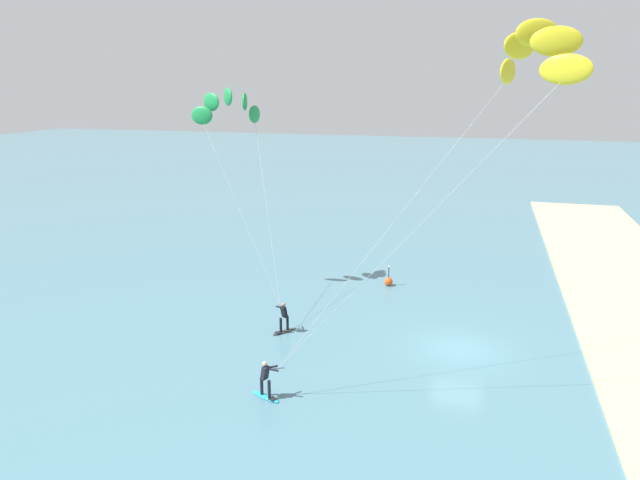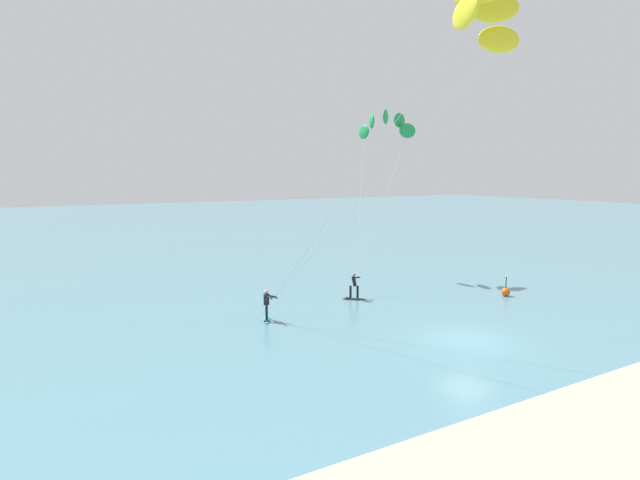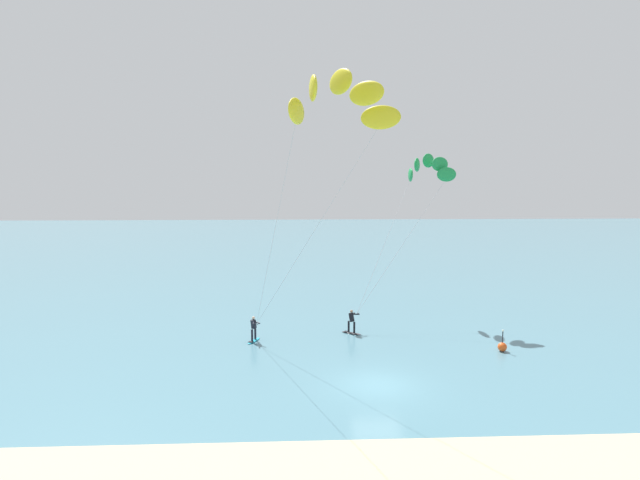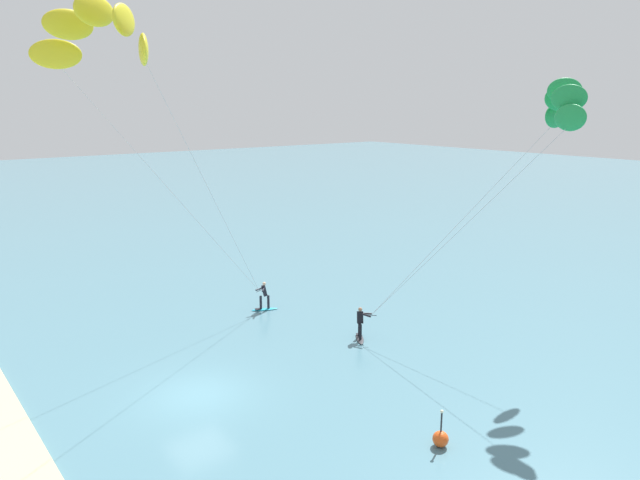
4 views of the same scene
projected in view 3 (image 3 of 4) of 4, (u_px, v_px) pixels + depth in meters
The scene contains 4 objects.
ground_plane at pixel (377, 385), 26.59m from camera, with size 240.00×240.00×0.00m, color slate.
kitesurfer_nearshore at pixel (425, 175), 40.09m from camera, with size 9.13×8.30×12.66m.
kitesurfer_mid_water at pixel (336, 112), 23.14m from camera, with size 8.17×12.57×15.36m.
marker_buoy at pixel (502, 347), 31.86m from camera, with size 0.56×0.56×1.38m.
Camera 3 is at (-4.13, -25.43, 10.40)m, focal length 28.93 mm.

